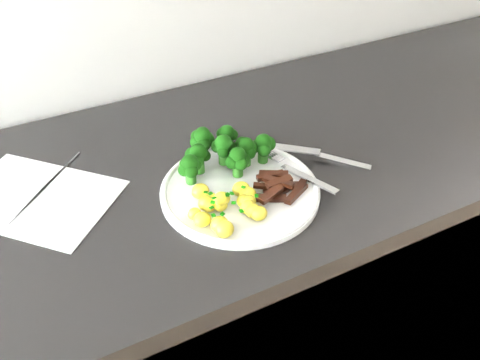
{
  "coord_description": "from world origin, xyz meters",
  "views": [
    {
      "loc": [
        -0.11,
        0.94,
        1.53
      ],
      "look_at": [
        0.21,
        1.56,
        0.97
      ],
      "focal_mm": 38.43,
      "sensor_mm": 36.0,
      "label": 1
    }
  ],
  "objects_px": {
    "counter": "(177,337)",
    "beef_strips": "(280,187)",
    "recipe_paper": "(35,198)",
    "plate": "(240,190)",
    "broccoli": "(223,149)",
    "potatoes": "(226,206)",
    "fork": "(298,171)",
    "knife": "(326,158)"
  },
  "relations": [
    {
      "from": "fork",
      "to": "recipe_paper",
      "type": "bearing_deg",
      "value": 159.39
    },
    {
      "from": "counter",
      "to": "recipe_paper",
      "type": "relative_size",
      "value": 7.69
    },
    {
      "from": "plate",
      "to": "knife",
      "type": "xyz_separation_m",
      "value": [
        0.19,
        0.01,
        0.0
      ]
    },
    {
      "from": "broccoli",
      "to": "fork",
      "type": "xyz_separation_m",
      "value": [
        0.11,
        -0.09,
        -0.03
      ]
    },
    {
      "from": "plate",
      "to": "broccoli",
      "type": "distance_m",
      "value": 0.08
    },
    {
      "from": "plate",
      "to": "potatoes",
      "type": "height_order",
      "value": "potatoes"
    },
    {
      "from": "counter",
      "to": "fork",
      "type": "distance_m",
      "value": 0.55
    },
    {
      "from": "knife",
      "to": "recipe_paper",
      "type": "bearing_deg",
      "value": 164.35
    },
    {
      "from": "recipe_paper",
      "to": "beef_strips",
      "type": "relative_size",
      "value": 3.03
    },
    {
      "from": "plate",
      "to": "fork",
      "type": "xyz_separation_m",
      "value": [
        0.11,
        -0.01,
        0.01
      ]
    },
    {
      "from": "plate",
      "to": "beef_strips",
      "type": "xyz_separation_m",
      "value": [
        0.06,
        -0.04,
        0.01
      ]
    },
    {
      "from": "recipe_paper",
      "to": "fork",
      "type": "distance_m",
      "value": 0.47
    },
    {
      "from": "counter",
      "to": "potatoes",
      "type": "relative_size",
      "value": 18.98
    },
    {
      "from": "recipe_paper",
      "to": "knife",
      "type": "distance_m",
      "value": 0.54
    },
    {
      "from": "broccoli",
      "to": "potatoes",
      "type": "height_order",
      "value": "broccoli"
    },
    {
      "from": "beef_strips",
      "to": "knife",
      "type": "relative_size",
      "value": 0.61
    },
    {
      "from": "recipe_paper",
      "to": "plate",
      "type": "height_order",
      "value": "plate"
    },
    {
      "from": "broccoli",
      "to": "fork",
      "type": "relative_size",
      "value": 1.02
    },
    {
      "from": "counter",
      "to": "beef_strips",
      "type": "xyz_separation_m",
      "value": [
        0.18,
        -0.13,
        0.49
      ]
    },
    {
      "from": "potatoes",
      "to": "fork",
      "type": "bearing_deg",
      "value": 10.28
    },
    {
      "from": "plate",
      "to": "broccoli",
      "type": "bearing_deg",
      "value": 87.22
    },
    {
      "from": "knife",
      "to": "broccoli",
      "type": "bearing_deg",
      "value": 160.11
    },
    {
      "from": "plate",
      "to": "recipe_paper",
      "type": "bearing_deg",
      "value": 155.03
    },
    {
      "from": "recipe_paper",
      "to": "beef_strips",
      "type": "xyz_separation_m",
      "value": [
        0.39,
        -0.19,
        0.02
      ]
    },
    {
      "from": "plate",
      "to": "broccoli",
      "type": "relative_size",
      "value": 1.46
    },
    {
      "from": "potatoes",
      "to": "knife",
      "type": "height_order",
      "value": "potatoes"
    },
    {
      "from": "counter",
      "to": "recipe_paper",
      "type": "height_order",
      "value": "recipe_paper"
    },
    {
      "from": "counter",
      "to": "broccoli",
      "type": "xyz_separation_m",
      "value": [
        0.12,
        -0.02,
        0.52
      ]
    },
    {
      "from": "broccoli",
      "to": "fork",
      "type": "height_order",
      "value": "broccoli"
    },
    {
      "from": "broccoli",
      "to": "potatoes",
      "type": "xyz_separation_m",
      "value": [
        -0.05,
        -0.12,
        -0.03
      ]
    },
    {
      "from": "potatoes",
      "to": "beef_strips",
      "type": "xyz_separation_m",
      "value": [
        0.11,
        0.0,
        -0.0
      ]
    },
    {
      "from": "beef_strips",
      "to": "plate",
      "type": "bearing_deg",
      "value": 147.83
    },
    {
      "from": "broccoli",
      "to": "beef_strips",
      "type": "relative_size",
      "value": 1.8
    },
    {
      "from": "potatoes",
      "to": "beef_strips",
      "type": "distance_m",
      "value": 0.11
    },
    {
      "from": "potatoes",
      "to": "beef_strips",
      "type": "bearing_deg",
      "value": 2.46
    },
    {
      "from": "recipe_paper",
      "to": "knife",
      "type": "bearing_deg",
      "value": -15.65
    },
    {
      "from": "beef_strips",
      "to": "broccoli",
      "type": "bearing_deg",
      "value": 116.32
    },
    {
      "from": "potatoes",
      "to": "fork",
      "type": "relative_size",
      "value": 0.7
    },
    {
      "from": "plate",
      "to": "potatoes",
      "type": "distance_m",
      "value": 0.06
    },
    {
      "from": "plate",
      "to": "broccoli",
      "type": "height_order",
      "value": "broccoli"
    },
    {
      "from": "recipe_paper",
      "to": "potatoes",
      "type": "xyz_separation_m",
      "value": [
        0.28,
        -0.19,
        0.02
      ]
    },
    {
      "from": "recipe_paper",
      "to": "plate",
      "type": "bearing_deg",
      "value": -24.97
    }
  ]
}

